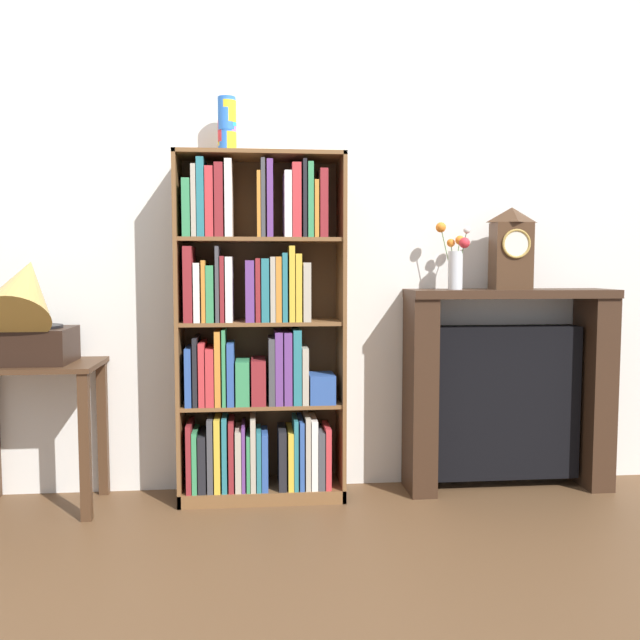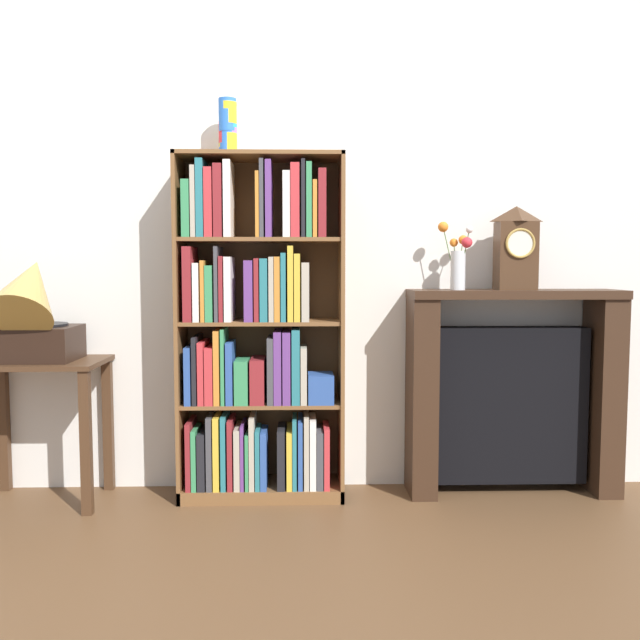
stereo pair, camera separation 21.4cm
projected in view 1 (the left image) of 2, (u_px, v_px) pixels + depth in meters
ground_plane at (263, 505)px, 3.11m from camera, size 7.59×6.40×0.02m
wall_back at (280, 223)px, 3.28m from camera, size 4.59×0.08×2.60m
bookshelf at (256, 343)px, 3.13m from camera, size 0.77×0.29×1.60m
cup_stack at (227, 126)px, 3.06m from camera, size 0.09×0.08×0.25m
side_table_left at (36, 402)px, 3.00m from camera, size 0.57×0.40×0.66m
gramophone at (28, 311)px, 2.90m from camera, size 0.33×0.47×0.55m
fireplace_mantel at (507, 390)px, 3.30m from camera, size 1.00×0.27×0.98m
mantel_clock at (511, 248)px, 3.22m from camera, size 0.18×0.13×0.39m
flower_vase at (455, 259)px, 3.20m from camera, size 0.15×0.12×0.32m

